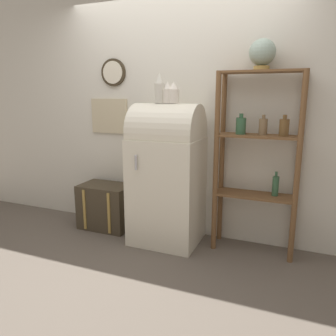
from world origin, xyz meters
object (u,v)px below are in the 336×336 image
refrigerator (167,172)px  vase_right (174,93)px  vase_left (160,89)px  suitcase_trunk (106,206)px  globe (262,53)px  vase_center (168,93)px

refrigerator → vase_right: bearing=9.6°
vase_left → vase_right: (0.14, 0.01, -0.04)m
vase_right → suitcase_trunk: bearing=176.8°
globe → vase_left: bearing=-171.0°
refrigerator → globe: bearing=9.7°
refrigerator → vase_center: (0.01, 0.00, 0.79)m
refrigerator → vase_left: (-0.08, -0.00, 0.83)m
refrigerator → suitcase_trunk: size_ratio=2.46×
suitcase_trunk → vase_left: vase_left is taller
suitcase_trunk → globe: (1.65, 0.09, 1.62)m
refrigerator → vase_center: bearing=17.8°
suitcase_trunk → vase_right: bearing=-3.2°
refrigerator → vase_center: size_ratio=6.89×
suitcase_trunk → globe: bearing=3.0°
refrigerator → vase_left: size_ratio=4.95×
suitcase_trunk → vase_left: 1.50m
vase_left → vase_center: vase_left is taller
refrigerator → suitcase_trunk: refrigerator is taller
refrigerator → suitcase_trunk: 0.93m
suitcase_trunk → vase_center: bearing=-4.1°
globe → vase_left: (-0.93, -0.15, -0.31)m
vase_left → suitcase_trunk: bearing=175.1°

